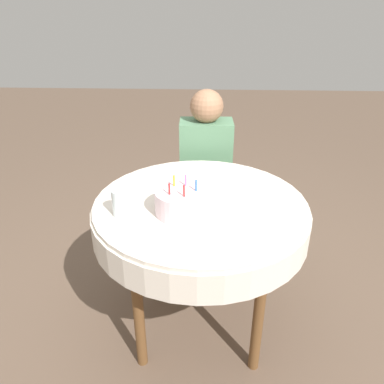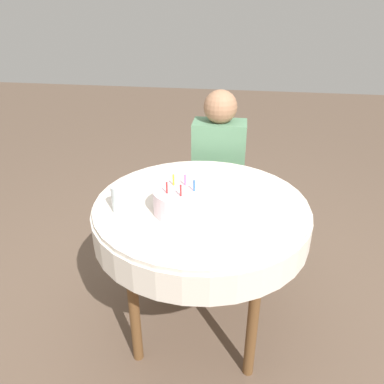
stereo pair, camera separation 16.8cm
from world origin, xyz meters
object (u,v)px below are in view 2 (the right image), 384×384
at_px(chair, 218,187).
at_px(birthday_cake, 181,201).
at_px(drinking_glass, 119,199).
at_px(person, 218,163).

distance_m(chair, birthday_cake, 0.94).
bearing_deg(birthday_cake, drinking_glass, -173.09).
bearing_deg(person, chair, 90.00).
height_order(chair, person, person).
distance_m(birthday_cake, drinking_glass, 0.27).
bearing_deg(birthday_cake, person, 83.08).
distance_m(chair, drinking_glass, 1.03).
bearing_deg(chair, drinking_glass, -113.52).
relative_size(chair, drinking_glass, 7.09).
distance_m(person, drinking_glass, 0.90).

